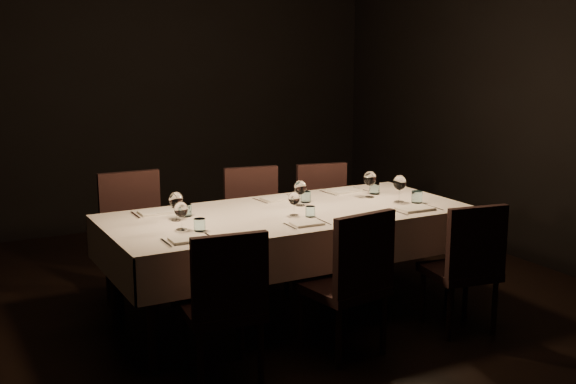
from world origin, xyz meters
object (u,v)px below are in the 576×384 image
dining_table (288,222)px  chair_near_left (225,299)px  chair_near_right (467,262)px  chair_far_right (325,213)px  chair_far_center (255,220)px  chair_near_center (352,277)px  chair_far_left (135,231)px

dining_table → chair_near_left: bearing=-137.2°
chair_near_right → chair_far_right: (-0.14, 1.58, 0.01)m
chair_far_center → chair_far_right: (0.64, -0.04, -0.01)m
chair_near_left → chair_near_right: (1.69, -0.09, -0.01)m
dining_table → chair_far_center: 0.82m
chair_near_center → chair_far_right: 1.70m
dining_table → chair_far_left: 1.20m
chair_near_center → chair_near_right: 0.88m
chair_near_left → chair_far_center: size_ratio=0.97×
chair_near_left → chair_far_left: bearing=-82.2°
dining_table → chair_near_right: 1.23m
chair_near_center → dining_table: bearing=-96.4°
chair_near_center → chair_far_right: chair_near_center is taller
chair_far_right → chair_far_center: bearing=-171.7°
chair_near_left → chair_far_right: chair_far_right is taller
chair_far_center → chair_near_left: bearing=-110.9°
chair_near_left → chair_near_center: (0.82, -0.04, 0.01)m
dining_table → chair_far_right: (0.76, 0.75, -0.18)m
chair_far_center → chair_far_right: bearing=6.3°
chair_near_right → dining_table: bearing=-33.7°
dining_table → chair_near_right: (0.90, -0.82, -0.19)m
chair_near_center → chair_near_right: chair_near_center is taller
chair_near_left → chair_near_center: 0.82m
chair_near_center → chair_far_center: size_ratio=1.00×
chair_near_right → chair_far_right: size_ratio=0.98×
dining_table → chair_near_left: 1.10m
chair_near_right → chair_near_left: bearing=5.9°
dining_table → chair_near_right: size_ratio=2.84×
chair_far_center → chair_far_right: chair_far_center is taller
chair_near_left → chair_far_right: (1.56, 1.49, 0.00)m
chair_near_right → chair_far_center: chair_far_center is taller
dining_table → chair_far_left: chair_far_left is taller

